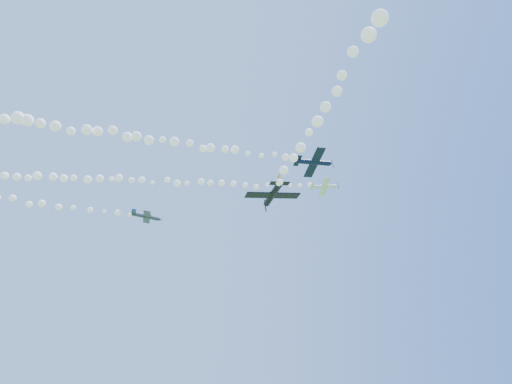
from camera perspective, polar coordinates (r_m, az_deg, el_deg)
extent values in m
cylinder|color=white|center=(92.24, 8.97, 0.73)|extent=(5.52, 1.46, 1.24)
cone|color=white|center=(93.05, 10.72, 0.79)|extent=(0.78, 0.81, 0.78)
cone|color=#A12E12|center=(93.17, 10.96, 0.80)|extent=(0.32, 0.29, 0.28)
cube|color=black|center=(93.14, 10.89, 0.79)|extent=(0.21, 0.17, 1.71)
cube|color=white|center=(92.24, 9.12, 0.68)|extent=(2.29, 6.81, 0.32)
cube|color=white|center=(91.67, 7.50, 0.70)|extent=(1.09, 2.43, 0.17)
cube|color=#A12E12|center=(91.93, 7.40, 0.95)|extent=(0.95, 0.22, 1.16)
sphere|color=black|center=(92.64, 9.39, 0.92)|extent=(0.79, 0.75, 0.71)
cylinder|color=black|center=(80.21, 7.58, 3.96)|extent=(6.73, 1.63, 1.44)
cone|color=black|center=(81.53, 9.94, 3.74)|extent=(0.93, 0.96, 0.94)
cone|color=white|center=(81.73, 10.26, 3.71)|extent=(0.38, 0.34, 0.34)
cube|color=black|center=(81.68, 10.17, 3.72)|extent=(0.22, 0.33, 2.10)
cube|color=black|center=(80.22, 7.78, 3.88)|extent=(1.77, 8.17, 0.98)
cube|color=black|center=(79.25, 5.57, 4.18)|extent=(0.98, 2.88, 0.41)
cube|color=white|center=(79.62, 5.44, 4.50)|extent=(1.15, 0.23, 1.40)
sphere|color=black|center=(80.81, 8.15, 4.13)|extent=(0.86, 0.87, 0.92)
cylinder|color=#313948|center=(89.04, -14.50, -3.18)|extent=(5.49, 1.27, 1.18)
cone|color=#313948|center=(88.92, -12.66, -3.59)|extent=(0.75, 0.78, 0.78)
cone|color=navy|center=(88.91, -12.41, -3.65)|extent=(0.31, 0.28, 0.28)
cube|color=black|center=(88.91, -12.47, -3.63)|extent=(0.20, 0.39, 1.71)
cube|color=#313948|center=(88.99, -14.38, -3.28)|extent=(1.69, 6.68, 1.27)
cube|color=#313948|center=(89.22, -16.02, -2.81)|extent=(0.88, 2.37, 0.50)
cube|color=navy|center=(89.40, -15.99, -2.52)|extent=(0.95, 0.30, 1.14)
sphere|color=black|center=(89.12, -13.97, -3.09)|extent=(0.73, 0.78, 0.79)
cylinder|color=black|center=(63.21, 2.31, -0.22)|extent=(2.41, 6.85, 1.51)
cone|color=black|center=(66.28, 1.34, -1.68)|extent=(1.06, 1.04, 0.97)
cone|color=orange|center=(66.71, 1.21, -1.88)|extent=(0.38, 0.42, 0.35)
cube|color=black|center=(66.60, 1.24, -1.83)|extent=(0.47, 0.26, 2.13)
cube|color=black|center=(63.39, 2.25, -0.44)|extent=(8.36, 2.17, 1.55)
cube|color=black|center=(60.74, 3.18, 1.16)|extent=(2.97, 1.13, 0.61)
cube|color=orange|center=(60.95, 3.12, 1.71)|extent=(0.37, 1.19, 1.43)
sphere|color=black|center=(64.20, 1.99, -0.28)|extent=(0.97, 0.93, 0.99)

